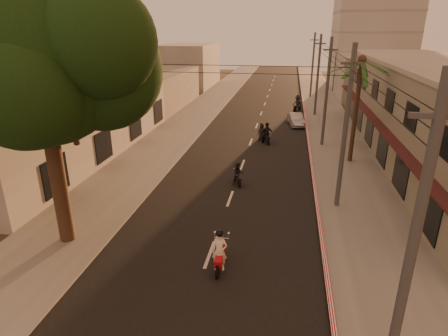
% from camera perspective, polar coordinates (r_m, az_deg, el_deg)
% --- Properties ---
extents(ground, '(160.00, 160.00, 0.00)m').
position_cam_1_polar(ground, '(15.90, -3.76, -17.00)').
color(ground, '#383023').
rests_on(ground, ground).
extents(road, '(10.00, 140.00, 0.02)m').
position_cam_1_polar(road, '(33.77, 4.10, 3.97)').
color(road, black).
rests_on(road, ground).
extents(sidewalk_right, '(5.00, 140.00, 0.12)m').
position_cam_1_polar(sidewalk_right, '(33.90, 16.83, 3.27)').
color(sidewalk_right, slate).
rests_on(sidewalk_right, ground).
extents(sidewalk_left, '(5.00, 140.00, 0.12)m').
position_cam_1_polar(sidewalk_left, '(35.25, -8.15, 4.61)').
color(sidewalk_left, slate).
rests_on(sidewalk_left, ground).
extents(curb_stripe, '(0.20, 60.00, 0.20)m').
position_cam_1_polar(curb_stripe, '(28.91, 13.16, 0.73)').
color(curb_stripe, '#AC121D').
rests_on(curb_stripe, ground).
extents(shophouse_row, '(8.80, 34.20, 7.30)m').
position_cam_1_polar(shophouse_row, '(32.65, 29.25, 7.39)').
color(shophouse_row, gray).
rests_on(shophouse_row, ground).
extents(left_building, '(8.20, 24.20, 5.20)m').
position_cam_1_polar(left_building, '(32.08, -22.86, 6.28)').
color(left_building, '#ABA59B').
rests_on(left_building, ground).
extents(broadleaf_tree, '(9.60, 8.70, 12.10)m').
position_cam_1_polar(broadleaf_tree, '(17.37, -25.17, 14.76)').
color(broadleaf_tree, black).
rests_on(broadleaf_tree, ground).
extents(palm_tree, '(5.00, 5.00, 8.20)m').
position_cam_1_polar(palm_tree, '(28.73, 20.21, 14.38)').
color(palm_tree, black).
rests_on(palm_tree, ground).
extents(utility_poles, '(1.20, 48.26, 9.00)m').
position_cam_1_polar(utility_poles, '(32.50, 15.70, 14.37)').
color(utility_poles, '#38383A').
rests_on(utility_poles, ground).
extents(filler_right, '(8.00, 14.00, 6.00)m').
position_cam_1_polar(filler_right, '(58.61, 20.98, 12.82)').
color(filler_right, '#ABA59B').
rests_on(filler_right, ground).
extents(filler_left_near, '(8.00, 14.00, 4.40)m').
position_cam_1_polar(filler_left_near, '(49.83, -10.63, 11.71)').
color(filler_left_near, '#ABA59B').
rests_on(filler_left_near, ground).
extents(filler_left_far, '(8.00, 14.00, 7.00)m').
position_cam_1_polar(filler_left_far, '(66.73, -5.29, 15.30)').
color(filler_left_far, '#ABA59B').
rests_on(filler_left_far, ground).
extents(scooter_red, '(0.74, 1.95, 1.92)m').
position_cam_1_polar(scooter_red, '(16.13, -0.65, -12.70)').
color(scooter_red, black).
rests_on(scooter_red, ground).
extents(scooter_mid_a, '(1.07, 1.54, 1.57)m').
position_cam_1_polar(scooter_mid_a, '(24.35, 2.14, -0.97)').
color(scooter_mid_a, black).
rests_on(scooter_mid_a, ground).
extents(scooter_mid_b, '(1.30, 1.87, 1.90)m').
position_cam_1_polar(scooter_mid_b, '(33.39, 6.52, 5.22)').
color(scooter_mid_b, black).
rests_on(scooter_mid_b, ground).
extents(scooter_far_a, '(1.00, 1.69, 1.68)m').
position_cam_1_polar(scooter_far_a, '(34.06, 5.74, 5.38)').
color(scooter_far_a, black).
rests_on(scooter_far_a, ground).
extents(scooter_far_b, '(1.76, 1.87, 2.00)m').
position_cam_1_polar(scooter_far_b, '(47.17, 11.11, 9.60)').
color(scooter_far_b, black).
rests_on(scooter_far_b, ground).
extents(parked_car, '(2.59, 4.22, 1.24)m').
position_cam_1_polar(parked_car, '(40.15, 10.90, 7.26)').
color(parked_car, '#9D9FA5').
rests_on(parked_car, ground).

